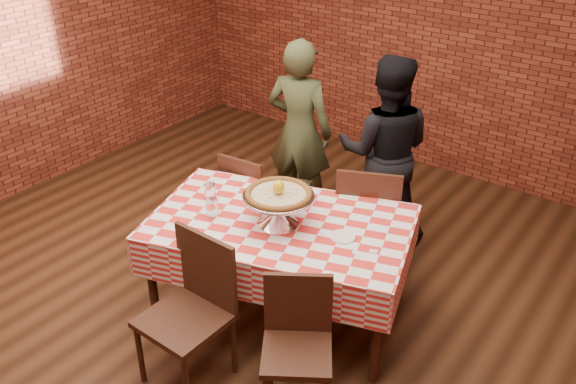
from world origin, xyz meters
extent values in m
plane|color=black|center=(0.00, 0.00, 0.00)|extent=(6.00, 6.00, 0.00)
plane|color=maroon|center=(0.00, 3.00, 1.45)|extent=(5.50, 0.00, 5.50)
cube|color=#452516|center=(0.30, 0.25, 0.38)|extent=(1.89, 1.45, 0.75)
cylinder|color=beige|center=(0.31, 0.22, 0.97)|extent=(0.43, 0.43, 0.03)
ellipsoid|color=yellow|center=(0.31, 0.22, 1.03)|extent=(0.07, 0.07, 0.10)
cylinder|color=white|center=(-0.10, 0.03, 0.82)|extent=(0.10, 0.10, 0.12)
cylinder|color=white|center=(-0.25, 0.18, 0.82)|extent=(0.10, 0.10, 0.12)
cylinder|color=white|center=(0.73, 0.33, 0.76)|extent=(0.20, 0.20, 0.01)
cube|color=white|center=(0.88, 0.23, 0.76)|extent=(0.06, 0.05, 0.00)
cube|color=white|center=(0.96, 0.31, 0.76)|extent=(0.06, 0.05, 0.00)
cube|color=silver|center=(0.26, 0.56, 0.83)|extent=(0.12, 0.11, 0.14)
imported|color=#404728|center=(-0.40, 1.43, 0.79)|extent=(0.64, 0.48, 1.58)
imported|color=black|center=(0.35, 1.53, 0.78)|extent=(0.94, 0.86, 1.56)
camera|label=1|loc=(2.36, -2.44, 2.89)|focal=38.37mm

